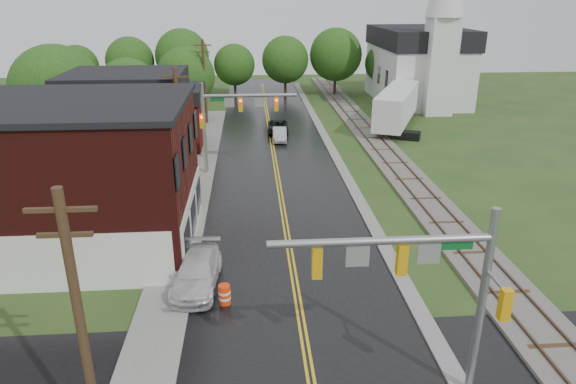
{
  "coord_description": "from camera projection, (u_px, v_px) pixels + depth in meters",
  "views": [
    {
      "loc": [
        -1.99,
        -12.19,
        13.45
      ],
      "look_at": [
        -0.09,
        13.41,
        3.5
      ],
      "focal_mm": 32.0,
      "sensor_mm": 36.0,
      "label": 1
    }
  ],
  "objects": [
    {
      "name": "utility_pole_a",
      "position": [
        82.0,
        332.0,
        14.16
      ],
      "size": [
        1.8,
        0.28,
        9.0
      ],
      "color": "#382616",
      "rests_on": "ground"
    },
    {
      "name": "main_road",
      "position": [
        275.0,
        161.0,
        44.23
      ],
      "size": [
        10.0,
        90.0,
        0.02
      ],
      "primitive_type": "cube",
      "color": "black",
      "rests_on": "ground"
    },
    {
      "name": "tree_left_b",
      "position": [
        59.0,
        93.0,
        42.7
      ],
      "size": [
        7.6,
        7.6,
        9.69
      ],
      "color": "black",
      "rests_on": "ground"
    },
    {
      "name": "tree_left_e",
      "position": [
        187.0,
        77.0,
        56.66
      ],
      "size": [
        6.4,
        6.4,
        8.16
      ],
      "color": "black",
      "rests_on": "ground"
    },
    {
      "name": "traffic_signal_far",
      "position": [
        231.0,
        112.0,
        39.4
      ],
      "size": [
        7.34,
        0.43,
        7.2
      ],
      "color": "gray",
      "rests_on": "ground"
    },
    {
      "name": "railroad",
      "position": [
        375.0,
        142.0,
        49.54
      ],
      "size": [
        3.2,
        80.0,
        0.3
      ],
      "color": "#59544C",
      "rests_on": "ground"
    },
    {
      "name": "sidewalk_left",
      "position": [
        197.0,
        182.0,
        39.15
      ],
      "size": [
        2.4,
        50.0,
        0.12
      ],
      "primitive_type": "cube",
      "color": "gray",
      "rests_on": "ground"
    },
    {
      "name": "utility_pole_b",
      "position": [
        180.0,
        132.0,
        34.62
      ],
      "size": [
        1.8,
        0.28,
        9.0
      ],
      "color": "#382616",
      "rests_on": "ground"
    },
    {
      "name": "semi_trailer",
      "position": [
        397.0,
        105.0,
        54.3
      ],
      "size": [
        7.93,
        13.12,
        4.08
      ],
      "color": "black",
      "rests_on": "ground"
    },
    {
      "name": "suv_dark",
      "position": [
        278.0,
        127.0,
        52.69
      ],
      "size": [
        2.23,
        4.55,
        1.24
      ],
      "primitive_type": "imported",
      "rotation": [
        0.0,
        0.0,
        -0.04
      ],
      "color": "black",
      "rests_on": "ground"
    },
    {
      "name": "curb_right",
      "position": [
        328.0,
        144.0,
        49.26
      ],
      "size": [
        0.8,
        70.0,
        0.12
      ],
      "primitive_type": "cube",
      "color": "gray",
      "rests_on": "ground"
    },
    {
      "name": "pickup_white",
      "position": [
        197.0,
        272.0,
        25.04
      ],
      "size": [
        2.43,
        5.23,
        1.48
      ],
      "primitive_type": "imported",
      "rotation": [
        0.0,
        0.0,
        -0.07
      ],
      "color": "silver",
      "rests_on": "ground"
    },
    {
      "name": "traffic_signal_near",
      "position": [
        423.0,
        273.0,
        16.64
      ],
      "size": [
        7.34,
        0.3,
        7.2
      ],
      "color": "gray",
      "rests_on": "ground"
    },
    {
      "name": "brick_building",
      "position": [
        59.0,
        176.0,
        27.92
      ],
      "size": [
        14.3,
        10.3,
        8.3
      ],
      "color": "#42100E",
      "rests_on": "ground"
    },
    {
      "name": "construction_barrel",
      "position": [
        225.0,
        295.0,
        23.63
      ],
      "size": [
        0.63,
        0.63,
        0.98
      ],
      "primitive_type": "cylinder",
      "rotation": [
        0.0,
        0.0,
        -0.15
      ],
      "color": "#F9380B",
      "rests_on": "ground"
    },
    {
      "name": "yellow_house",
      "position": [
        131.0,
        139.0,
        38.59
      ],
      "size": [
        8.0,
        7.0,
        6.4
      ],
      "primitive_type": "cube",
      "color": "tan",
      "rests_on": "ground"
    },
    {
      "name": "utility_pole_c",
      "position": [
        205.0,
        81.0,
        55.07
      ],
      "size": [
        1.8,
        0.28,
        9.0
      ],
      "color": "#382616",
      "rests_on": "ground"
    },
    {
      "name": "darkred_building",
      "position": [
        164.0,
        124.0,
        47.39
      ],
      "size": [
        7.0,
        6.0,
        4.4
      ],
      "primitive_type": "cube",
      "color": "#3F0F0C",
      "rests_on": "ground"
    },
    {
      "name": "tree_left_c",
      "position": [
        130.0,
        90.0,
        50.85
      ],
      "size": [
        6.0,
        6.0,
        7.65
      ],
      "color": "black",
      "rests_on": "ground"
    },
    {
      "name": "church",
      "position": [
        421.0,
        57.0,
        65.58
      ],
      "size": [
        10.4,
        18.4,
        20.0
      ],
      "color": "silver",
      "rests_on": "ground"
    },
    {
      "name": "sedan_silver",
      "position": [
        280.0,
        134.0,
        50.05
      ],
      "size": [
        1.44,
        3.83,
        1.25
      ],
      "primitive_type": "imported",
      "rotation": [
        0.0,
        0.0,
        -0.03
      ],
      "color": "#A8A7AC",
      "rests_on": "ground"
    }
  ]
}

